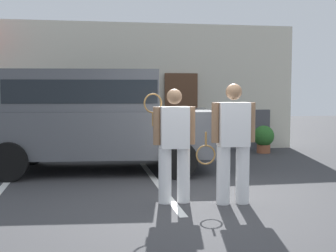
{
  "coord_description": "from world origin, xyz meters",
  "views": [
    {
      "loc": [
        -1.65,
        -6.47,
        1.68
      ],
      "look_at": [
        -0.25,
        1.2,
        1.05
      ],
      "focal_mm": 49.19,
      "sensor_mm": 36.0,
      "label": 1
    }
  ],
  "objects": [
    {
      "name": "tennis_player_man",
      "position": [
        -0.37,
        0.1,
        0.88
      ],
      "size": [
        0.76,
        0.27,
        1.68
      ],
      "rotation": [
        0.0,
        0.0,
        3.13
      ],
      "color": "white",
      "rests_on": "ground_plane"
    },
    {
      "name": "parking_stripe_1",
      "position": [
        -0.39,
        1.5,
        0.0
      ],
      "size": [
        0.12,
        4.4,
        0.01
      ],
      "primitive_type": "cube",
      "color": "silver",
      "rests_on": "ground_plane"
    },
    {
      "name": "house_frontage",
      "position": [
        0.01,
        5.91,
        1.61
      ],
      "size": [
        8.27,
        0.4,
        3.43
      ],
      "color": "beige",
      "rests_on": "ground_plane"
    },
    {
      "name": "parking_stripe_0",
      "position": [
        -3.04,
        1.5,
        0.0
      ],
      "size": [
        0.12,
        4.4,
        0.01
      ],
      "primitive_type": "cube",
      "color": "silver",
      "rests_on": "ground_plane"
    },
    {
      "name": "ground_plane",
      "position": [
        0.0,
        0.0,
        0.0
      ],
      "size": [
        40.0,
        40.0,
        0.0
      ],
      "primitive_type": "plane",
      "color": "#38383A"
    },
    {
      "name": "parked_suv",
      "position": [
        -1.49,
        2.98,
        1.15
      ],
      "size": [
        4.77,
        2.54,
        2.05
      ],
      "rotation": [
        0.0,
        0.0,
        -0.1
      ],
      "color": "#4C4F54",
      "rests_on": "ground_plane"
    },
    {
      "name": "potted_plant_by_porch",
      "position": [
        2.97,
        4.9,
        0.4
      ],
      "size": [
        0.55,
        0.55,
        0.72
      ],
      "color": "#9E5638",
      "rests_on": "ground_plane"
    },
    {
      "name": "tennis_player_woman",
      "position": [
        0.47,
        -0.11,
        0.91
      ],
      "size": [
        0.91,
        0.29,
        1.76
      ],
      "rotation": [
        0.0,
        0.0,
        3.11
      ],
      "color": "white",
      "rests_on": "ground_plane"
    }
  ]
}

